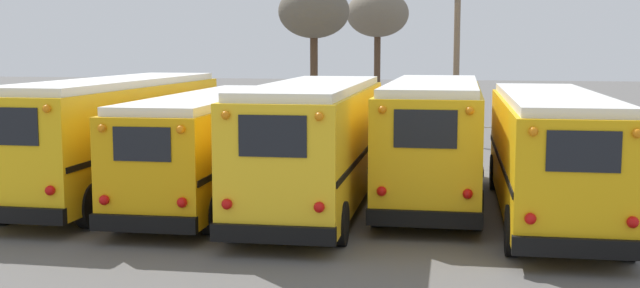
# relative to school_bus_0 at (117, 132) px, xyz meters

# --- Properties ---
(ground_plane) EXTENTS (160.00, 160.00, 0.00)m
(ground_plane) POSITION_rel_school_bus_0_xyz_m (5.87, -0.08, -1.82)
(ground_plane) COLOR #5B5956
(school_bus_0) EXTENTS (2.57, 10.72, 3.33)m
(school_bus_0) POSITION_rel_school_bus_0_xyz_m (0.00, 0.00, 0.00)
(school_bus_0) COLOR yellow
(school_bus_0) RESTS_ON ground
(school_bus_1) EXTENTS (2.60, 10.28, 2.95)m
(school_bus_1) POSITION_rel_school_bus_0_xyz_m (2.93, -0.35, -0.21)
(school_bus_1) COLOR #E5A00C
(school_bus_1) RESTS_ON ground
(school_bus_2) EXTENTS (2.78, 9.97, 3.30)m
(school_bus_2) POSITION_rel_school_bus_0_xyz_m (5.87, -0.95, -0.03)
(school_bus_2) COLOR yellow
(school_bus_2) RESTS_ON ground
(school_bus_3) EXTENTS (2.66, 9.53, 3.29)m
(school_bus_3) POSITION_rel_school_bus_0_xyz_m (8.80, 0.88, -0.04)
(school_bus_3) COLOR yellow
(school_bus_3) RESTS_ON ground
(school_bus_4) EXTENTS (2.68, 10.44, 3.11)m
(school_bus_4) POSITION_rel_school_bus_0_xyz_m (11.73, -0.83, -0.11)
(school_bus_4) COLOR #EAAA0F
(school_bus_4) RESTS_ON ground
(utility_pole) EXTENTS (1.80, 0.26, 7.13)m
(utility_pole) POSITION_rel_school_bus_0_xyz_m (9.16, 13.83, 1.93)
(utility_pole) COLOR #75604C
(utility_pole) RESTS_ON ground
(bare_tree_0) EXTENTS (3.52, 3.52, 7.36)m
(bare_tree_0) POSITION_rel_school_bus_0_xyz_m (4.54, 24.47, 4.16)
(bare_tree_0) COLOR #473323
(bare_tree_0) RESTS_ON ground
(bare_tree_1) EXTENTS (3.44, 3.44, 7.18)m
(bare_tree_1) POSITION_rel_school_bus_0_xyz_m (2.28, 17.27, 4.00)
(bare_tree_1) COLOR #473323
(bare_tree_1) RESTS_ON ground
(fence_line) EXTENTS (19.79, 0.06, 1.42)m
(fence_line) POSITION_rel_school_bus_0_xyz_m (5.87, 7.58, -0.83)
(fence_line) COLOR #939399
(fence_line) RESTS_ON ground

